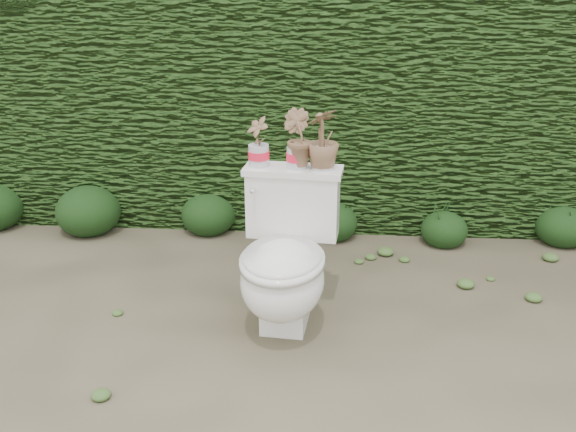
# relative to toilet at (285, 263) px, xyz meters

# --- Properties ---
(ground) EXTENTS (60.00, 60.00, 0.00)m
(ground) POSITION_rel_toilet_xyz_m (0.21, 0.11, -0.36)
(ground) COLOR #6E654B
(ground) RESTS_ON ground
(hedge) EXTENTS (8.00, 1.00, 1.60)m
(hedge) POSITION_rel_toilet_xyz_m (0.21, 1.71, 0.44)
(hedge) COLOR #335A1E
(hedge) RESTS_ON ground
(toilet) EXTENTS (0.52, 0.72, 0.78)m
(toilet) POSITION_rel_toilet_xyz_m (0.00, 0.00, 0.00)
(toilet) COLOR white
(toilet) RESTS_ON ground
(potted_plant_left) EXTENTS (0.15, 0.15, 0.24)m
(potted_plant_left) POSITION_rel_toilet_xyz_m (-0.15, 0.26, 0.54)
(potted_plant_left) COLOR #2F7223
(potted_plant_left) RESTS_ON toilet
(potted_plant_center) EXTENTS (0.20, 0.19, 0.28)m
(potted_plant_center) POSITION_rel_toilet_xyz_m (0.04, 0.24, 0.56)
(potted_plant_center) COLOR #2F7223
(potted_plant_center) RESTS_ON toilet
(potted_plant_right) EXTENTS (0.23, 0.23, 0.29)m
(potted_plant_right) POSITION_rel_toilet_xyz_m (0.17, 0.22, 0.57)
(potted_plant_right) COLOR #2F7223
(potted_plant_right) RESTS_ON toilet
(liriope_clump_1) EXTENTS (0.44, 0.44, 0.35)m
(liriope_clump_1) POSITION_rel_toilet_xyz_m (-1.45, 1.14, -0.18)
(liriope_clump_1) COLOR #1D3C15
(liriope_clump_1) RESTS_ON ground
(liriope_clump_2) EXTENTS (0.37, 0.37, 0.30)m
(liriope_clump_2) POSITION_rel_toilet_xyz_m (-0.62, 1.20, -0.21)
(liriope_clump_2) COLOR #1D3C15
(liriope_clump_2) RESTS_ON ground
(liriope_clump_3) EXTENTS (0.33, 0.33, 0.27)m
(liriope_clump_3) POSITION_rel_toilet_xyz_m (0.23, 1.16, -0.22)
(liriope_clump_3) COLOR #1D3C15
(liriope_clump_3) RESTS_ON ground
(liriope_clump_4) EXTENTS (0.31, 0.31, 0.25)m
(liriope_clump_4) POSITION_rel_toilet_xyz_m (0.97, 1.11, -0.23)
(liriope_clump_4) COLOR #1D3C15
(liriope_clump_4) RESTS_ON ground
(liriope_clump_5) EXTENTS (0.35, 0.35, 0.28)m
(liriope_clump_5) POSITION_rel_toilet_xyz_m (1.75, 1.18, -0.22)
(liriope_clump_5) COLOR #1D3C15
(liriope_clump_5) RESTS_ON ground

